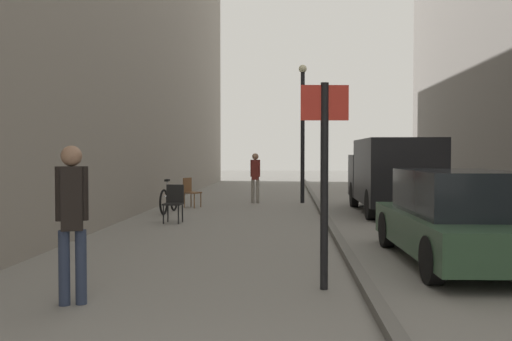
{
  "coord_description": "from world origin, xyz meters",
  "views": [
    {
      "loc": [
        0.6,
        -1.72,
        1.72
      ],
      "look_at": [
        -0.36,
        14.58,
        1.2
      ],
      "focal_mm": 38.18,
      "sensor_mm": 36.0,
      "label": 1
    }
  ],
  "objects_px": {
    "parked_car": "(459,218)",
    "bicycle_leaning": "(169,200)",
    "street_sign_post": "(324,167)",
    "lamp_post": "(303,124)",
    "delivery_van": "(392,173)",
    "cafe_chair_by_doorway": "(190,190)",
    "pedestrian_main_foreground": "(255,174)",
    "pedestrian_mid_block": "(72,213)",
    "cafe_chair_near_window": "(174,201)"
  },
  "relations": [
    {
      "from": "cafe_chair_near_window",
      "to": "delivery_van",
      "type": "bearing_deg",
      "value": -152.66
    },
    {
      "from": "cafe_chair_by_doorway",
      "to": "cafe_chair_near_window",
      "type": "bearing_deg",
      "value": 28.09
    },
    {
      "from": "parked_car",
      "to": "cafe_chair_near_window",
      "type": "height_order",
      "value": "parked_car"
    },
    {
      "from": "street_sign_post",
      "to": "bicycle_leaning",
      "type": "relative_size",
      "value": 1.47
    },
    {
      "from": "parked_car",
      "to": "cafe_chair_by_doorway",
      "type": "height_order",
      "value": "parked_car"
    },
    {
      "from": "pedestrian_main_foreground",
      "to": "delivery_van",
      "type": "height_order",
      "value": "delivery_van"
    },
    {
      "from": "lamp_post",
      "to": "pedestrian_mid_block",
      "type": "bearing_deg",
      "value": -102.87
    },
    {
      "from": "pedestrian_main_foreground",
      "to": "lamp_post",
      "type": "xyz_separation_m",
      "value": [
        1.62,
        0.18,
        1.73
      ]
    },
    {
      "from": "street_sign_post",
      "to": "lamp_post",
      "type": "relative_size",
      "value": 0.55
    },
    {
      "from": "pedestrian_main_foreground",
      "to": "parked_car",
      "type": "height_order",
      "value": "pedestrian_main_foreground"
    },
    {
      "from": "parked_car",
      "to": "bicycle_leaning",
      "type": "relative_size",
      "value": 2.4
    },
    {
      "from": "parked_car",
      "to": "lamp_post",
      "type": "distance_m",
      "value": 10.61
    },
    {
      "from": "street_sign_post",
      "to": "cafe_chair_near_window",
      "type": "height_order",
      "value": "street_sign_post"
    },
    {
      "from": "lamp_post",
      "to": "bicycle_leaning",
      "type": "xyz_separation_m",
      "value": [
        -3.92,
        -3.37,
        -2.34
      ]
    },
    {
      "from": "bicycle_leaning",
      "to": "cafe_chair_by_doorway",
      "type": "bearing_deg",
      "value": 82.83
    },
    {
      "from": "pedestrian_main_foreground",
      "to": "lamp_post",
      "type": "distance_m",
      "value": 2.38
    },
    {
      "from": "pedestrian_main_foreground",
      "to": "street_sign_post",
      "type": "relative_size",
      "value": 0.66
    },
    {
      "from": "delivery_van",
      "to": "street_sign_post",
      "type": "bearing_deg",
      "value": -106.09
    },
    {
      "from": "delivery_van",
      "to": "bicycle_leaning",
      "type": "distance_m",
      "value": 6.46
    },
    {
      "from": "bicycle_leaning",
      "to": "cafe_chair_near_window",
      "type": "relative_size",
      "value": 1.88
    },
    {
      "from": "parked_car",
      "to": "bicycle_leaning",
      "type": "bearing_deg",
      "value": 130.24
    },
    {
      "from": "lamp_post",
      "to": "cafe_chair_near_window",
      "type": "height_order",
      "value": "lamp_post"
    },
    {
      "from": "cafe_chair_near_window",
      "to": "cafe_chair_by_doorway",
      "type": "distance_m",
      "value": 3.83
    },
    {
      "from": "street_sign_post",
      "to": "lamp_post",
      "type": "xyz_separation_m",
      "value": [
        0.04,
        11.97,
        1.18
      ]
    },
    {
      "from": "cafe_chair_by_doorway",
      "to": "pedestrian_mid_block",
      "type": "bearing_deg",
      "value": 27.26
    },
    {
      "from": "street_sign_post",
      "to": "bicycle_leaning",
      "type": "height_order",
      "value": "street_sign_post"
    },
    {
      "from": "street_sign_post",
      "to": "cafe_chair_by_doorway",
      "type": "relative_size",
      "value": 2.77
    },
    {
      "from": "pedestrian_mid_block",
      "to": "parked_car",
      "type": "distance_m",
      "value": 5.76
    },
    {
      "from": "pedestrian_main_foreground",
      "to": "pedestrian_mid_block",
      "type": "bearing_deg",
      "value": 93.68
    },
    {
      "from": "pedestrian_main_foreground",
      "to": "street_sign_post",
      "type": "distance_m",
      "value": 11.91
    },
    {
      "from": "pedestrian_main_foreground",
      "to": "parked_car",
      "type": "bearing_deg",
      "value": 120.34
    },
    {
      "from": "lamp_post",
      "to": "bicycle_leaning",
      "type": "bearing_deg",
      "value": -139.31
    },
    {
      "from": "pedestrian_mid_block",
      "to": "bicycle_leaning",
      "type": "bearing_deg",
      "value": 76.86
    },
    {
      "from": "bicycle_leaning",
      "to": "cafe_chair_near_window",
      "type": "xyz_separation_m",
      "value": [
        0.61,
        -2.18,
        0.17
      ]
    },
    {
      "from": "delivery_van",
      "to": "street_sign_post",
      "type": "xyz_separation_m",
      "value": [
        -2.53,
        -8.92,
        0.4
      ]
    },
    {
      "from": "delivery_van",
      "to": "cafe_chair_by_doorway",
      "type": "height_order",
      "value": "delivery_van"
    },
    {
      "from": "bicycle_leaning",
      "to": "cafe_chair_by_doorway",
      "type": "xyz_separation_m",
      "value": [
        0.32,
        1.64,
        0.17
      ]
    },
    {
      "from": "pedestrian_mid_block",
      "to": "pedestrian_main_foreground",
      "type": "bearing_deg",
      "value": 64.99
    },
    {
      "from": "parked_car",
      "to": "cafe_chair_by_doorway",
      "type": "bearing_deg",
      "value": 122.77
    },
    {
      "from": "delivery_van",
      "to": "cafe_chair_by_doorway",
      "type": "relative_size",
      "value": 5.25
    },
    {
      "from": "pedestrian_main_foreground",
      "to": "pedestrian_mid_block",
      "type": "height_order",
      "value": "pedestrian_mid_block"
    },
    {
      "from": "pedestrian_main_foreground",
      "to": "cafe_chair_by_doorway",
      "type": "height_order",
      "value": "pedestrian_main_foreground"
    },
    {
      "from": "pedestrian_mid_block",
      "to": "parked_car",
      "type": "xyz_separation_m",
      "value": [
        5.1,
        2.65,
        -0.33
      ]
    },
    {
      "from": "street_sign_post",
      "to": "bicycle_leaning",
      "type": "bearing_deg",
      "value": -70.57
    },
    {
      "from": "street_sign_post",
      "to": "lamp_post",
      "type": "height_order",
      "value": "lamp_post"
    },
    {
      "from": "street_sign_post",
      "to": "bicycle_leaning",
      "type": "xyz_separation_m",
      "value": [
        -3.88,
        8.6,
        -1.16
      ]
    },
    {
      "from": "pedestrian_main_foreground",
      "to": "street_sign_post",
      "type": "height_order",
      "value": "street_sign_post"
    },
    {
      "from": "bicycle_leaning",
      "to": "street_sign_post",
      "type": "bearing_deg",
      "value": -61.85
    },
    {
      "from": "pedestrian_main_foreground",
      "to": "pedestrian_mid_block",
      "type": "xyz_separation_m",
      "value": [
        -1.31,
        -12.66,
        0.05
      ]
    },
    {
      "from": "delivery_van",
      "to": "lamp_post",
      "type": "height_order",
      "value": "lamp_post"
    }
  ]
}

